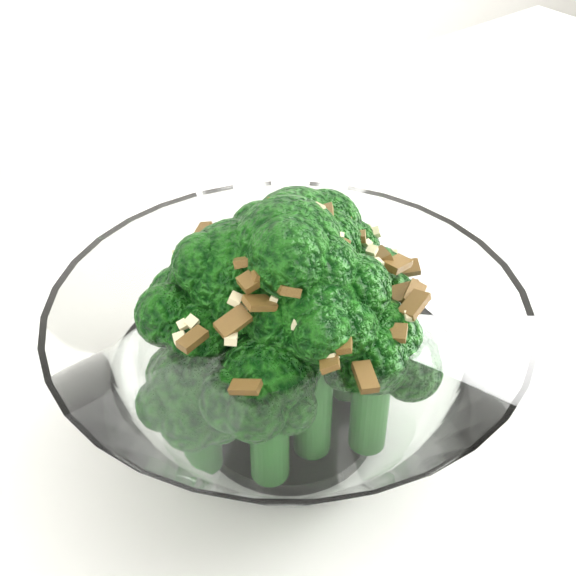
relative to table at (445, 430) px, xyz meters
name	(u,v)px	position (x,y,z in m)	size (l,w,h in m)	color
table	(445,430)	(0.00, 0.00, 0.00)	(1.33, 1.01, 0.75)	white
broccoli_dish	(286,353)	(-0.13, 0.00, 0.13)	(0.25, 0.25, 0.15)	white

